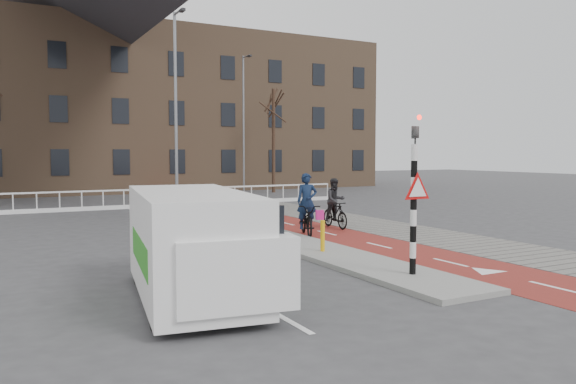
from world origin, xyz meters
name	(u,v)px	position (x,y,z in m)	size (l,w,h in m)	color
ground	(379,261)	(0.00, 0.00, 0.00)	(120.00, 120.00, 0.00)	#38383A
bike_lane	(265,218)	(1.50, 10.00, 0.01)	(2.50, 60.00, 0.01)	maroon
sidewalk	(321,215)	(4.30, 10.00, 0.01)	(3.00, 60.00, 0.01)	slate
curb_island	(284,240)	(-0.70, 4.00, 0.06)	(1.80, 16.00, 0.12)	gray
traffic_signal	(414,190)	(-0.60, -2.02, 1.99)	(0.80, 0.80, 3.68)	black
bollard	(323,236)	(-0.86, 1.42, 0.55)	(0.12, 0.12, 0.85)	#E6AB0C
cyclist_near	(307,215)	(0.55, 4.74, 0.72)	(1.40, 2.17, 2.12)	black
cyclist_far	(335,208)	(2.45, 5.95, 0.78)	(0.81, 1.74, 1.86)	black
van	(191,243)	(-5.49, -1.35, 1.09)	(2.62, 5.06, 2.08)	white
railing	(82,205)	(-5.00, 17.00, 0.31)	(28.00, 0.10, 0.99)	silver
townhouse_row	(79,84)	(-3.00, 32.00, 7.81)	(46.00, 10.00, 15.90)	#7F6047
tree_right	(274,141)	(8.93, 24.13, 3.66)	(0.24, 0.24, 7.32)	black
streetlight_near	(176,119)	(-2.26, 10.33, 4.17)	(0.12, 0.12, 8.33)	slate
streetlight_right	(244,127)	(5.49, 21.50, 4.47)	(0.12, 0.12, 8.93)	slate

